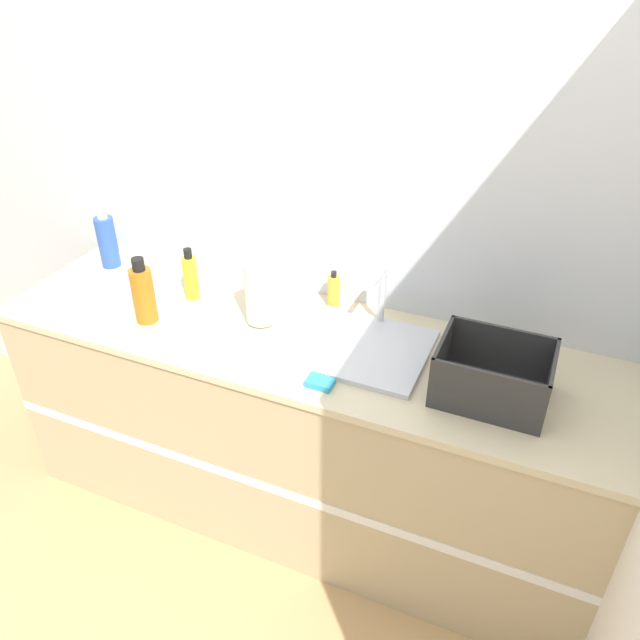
# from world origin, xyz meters

# --- Properties ---
(ground_plane) EXTENTS (12.00, 12.00, 0.00)m
(ground_plane) POSITION_xyz_m (0.00, 0.00, 0.00)
(ground_plane) COLOR tan
(wall_back) EXTENTS (4.77, 0.06, 2.60)m
(wall_back) POSITION_xyz_m (0.00, 0.68, 1.30)
(wall_back) COLOR silver
(wall_back) RESTS_ON ground_plane
(counter_cabinet) EXTENTS (2.40, 0.67, 0.93)m
(counter_cabinet) POSITION_xyz_m (0.00, 0.32, 0.46)
(counter_cabinet) COLOR tan
(counter_cabinet) RESTS_ON ground_plane
(sink) EXTENTS (0.46, 0.42, 0.25)m
(sink) POSITION_xyz_m (0.25, 0.35, 0.94)
(sink) COLOR silver
(sink) RESTS_ON counter_cabinet
(paper_towel_roll) EXTENTS (0.12, 0.12, 0.26)m
(paper_towel_roll) POSITION_xyz_m (-0.18, 0.36, 1.06)
(paper_towel_roll) COLOR #4C4C51
(paper_towel_roll) RESTS_ON counter_cabinet
(dish_rack) EXTENTS (0.36, 0.28, 0.19)m
(dish_rack) POSITION_xyz_m (0.72, 0.26, 1.00)
(dish_rack) COLOR #2D2D2D
(dish_rack) RESTS_ON counter_cabinet
(bottle_amber) EXTENTS (0.08, 0.08, 0.27)m
(bottle_amber) POSITION_xyz_m (-0.59, 0.20, 1.04)
(bottle_amber) COLOR #B26B19
(bottle_amber) RESTS_ON counter_cabinet
(bottle_blue) EXTENTS (0.08, 0.08, 0.28)m
(bottle_blue) POSITION_xyz_m (-1.01, 0.51, 1.05)
(bottle_blue) COLOR #2D56B7
(bottle_blue) RESTS_ON counter_cabinet
(bottle_yellow) EXTENTS (0.06, 0.06, 0.22)m
(bottle_yellow) POSITION_xyz_m (-0.52, 0.42, 1.02)
(bottle_yellow) COLOR yellow
(bottle_yellow) RESTS_ON counter_cabinet
(soap_dispenser) EXTENTS (0.05, 0.05, 0.16)m
(soap_dispenser) POSITION_xyz_m (0.04, 0.58, 1.00)
(soap_dispenser) COLOR gold
(soap_dispenser) RESTS_ON counter_cabinet
(sponge) EXTENTS (0.09, 0.06, 0.02)m
(sponge) POSITION_xyz_m (0.19, 0.09, 0.94)
(sponge) COLOR #3399BF
(sponge) RESTS_ON counter_cabinet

